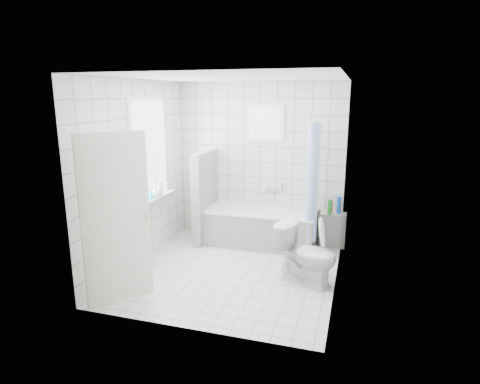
% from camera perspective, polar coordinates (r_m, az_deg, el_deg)
% --- Properties ---
extents(ground, '(3.00, 3.00, 0.00)m').
position_cam_1_polar(ground, '(5.71, -1.09, -11.10)').
color(ground, white).
rests_on(ground, ground).
extents(ceiling, '(3.00, 3.00, 0.00)m').
position_cam_1_polar(ceiling, '(5.19, -1.23, 15.98)').
color(ceiling, white).
rests_on(ceiling, ground).
extents(wall_back, '(2.80, 0.02, 2.60)m').
position_cam_1_polar(wall_back, '(6.72, 2.78, 4.28)').
color(wall_back, white).
rests_on(wall_back, ground).
extents(wall_front, '(2.80, 0.02, 2.60)m').
position_cam_1_polar(wall_front, '(3.94, -7.87, -2.50)').
color(wall_front, white).
rests_on(wall_front, ground).
extents(wall_left, '(0.02, 3.00, 2.60)m').
position_cam_1_polar(wall_left, '(5.87, -14.29, 2.53)').
color(wall_left, white).
rests_on(wall_left, ground).
extents(wall_right, '(0.02, 3.00, 2.60)m').
position_cam_1_polar(wall_right, '(5.06, 14.13, 0.80)').
color(wall_right, white).
rests_on(wall_right, ground).
extents(window_left, '(0.01, 0.90, 1.40)m').
position_cam_1_polar(window_left, '(6.06, -12.64, 5.83)').
color(window_left, white).
rests_on(window_left, wall_left).
extents(window_back, '(0.50, 0.01, 0.50)m').
position_cam_1_polar(window_back, '(6.58, 3.60, 9.78)').
color(window_back, white).
rests_on(window_back, wall_back).
extents(window_sill, '(0.18, 1.02, 0.08)m').
position_cam_1_polar(window_sill, '(6.18, -11.92, -0.99)').
color(window_sill, white).
rests_on(window_sill, wall_left).
extents(door, '(0.50, 0.67, 2.00)m').
position_cam_1_polar(door, '(4.80, -17.17, -3.80)').
color(door, silver).
rests_on(door, ground).
extents(bathtub, '(1.76, 0.77, 0.58)m').
position_cam_1_polar(bathtub, '(6.58, 2.97, -5.00)').
color(bathtub, white).
rests_on(bathtub, ground).
extents(partition_wall, '(0.15, 0.85, 1.50)m').
position_cam_1_polar(partition_wall, '(6.68, -4.99, -0.63)').
color(partition_wall, white).
rests_on(partition_wall, ground).
extents(tiled_ledge, '(0.40, 0.24, 0.55)m').
position_cam_1_polar(tiled_ledge, '(6.66, 13.06, -5.23)').
color(tiled_ledge, white).
rests_on(tiled_ledge, ground).
extents(toilet, '(0.87, 0.65, 0.79)m').
position_cam_1_polar(toilet, '(5.28, 9.46, -8.75)').
color(toilet, white).
rests_on(toilet, ground).
extents(curtain_rod, '(0.02, 0.80, 0.02)m').
position_cam_1_polar(curtain_rod, '(6.08, 10.76, 9.74)').
color(curtain_rod, silver).
rests_on(curtain_rod, wall_back).
extents(shower_curtain, '(0.14, 0.48, 1.78)m').
position_cam_1_polar(shower_curtain, '(6.08, 10.26, 1.17)').
color(shower_curtain, '#5080EA').
rests_on(shower_curtain, curtain_rod).
extents(tub_faucet, '(0.18, 0.06, 0.06)m').
position_cam_1_polar(tub_faucet, '(6.72, 4.54, 0.34)').
color(tub_faucet, silver).
rests_on(tub_faucet, wall_back).
extents(sill_bottles, '(0.18, 0.44, 0.31)m').
position_cam_1_polar(sill_bottles, '(6.15, -11.84, 0.48)').
color(sill_bottles, silver).
rests_on(sill_bottles, window_sill).
extents(ledge_bottles, '(0.20, 0.18, 0.27)m').
position_cam_1_polar(ledge_bottles, '(6.53, 13.13, -1.99)').
color(ledge_bottles, green).
rests_on(ledge_bottles, tiled_ledge).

